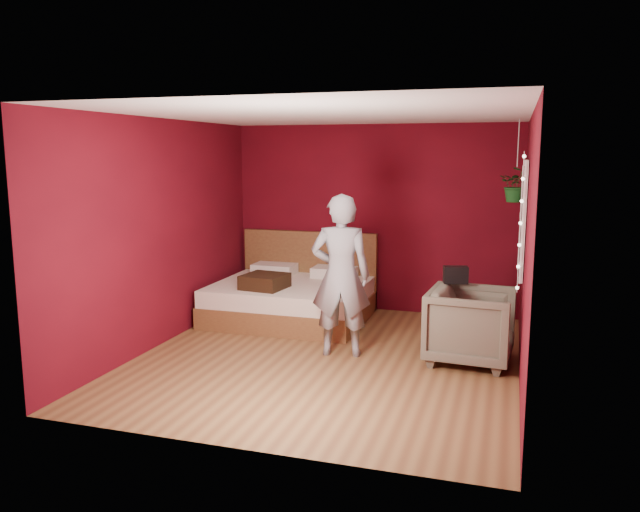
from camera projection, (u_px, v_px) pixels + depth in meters
The scene contains 10 objects.
floor at pixel (328, 357), 6.82m from camera, with size 4.50×4.50×0.00m, color brown.
room_walls at pixel (328, 204), 6.54m from camera, with size 4.04×4.54×2.62m.
window at pixel (523, 218), 6.84m from camera, with size 0.05×0.97×1.27m.
fairy_lights at pixel (521, 223), 6.36m from camera, with size 0.04×0.04×1.45m.
bed at pixel (293, 297), 8.41m from camera, with size 1.99×1.69×1.09m.
person at pixel (341, 276), 6.77m from camera, with size 0.65×0.43×1.78m, color gray.
armchair at pixel (471, 326), 6.60m from camera, with size 0.86×0.88×0.80m, color #5F5C4B.
handbag at pixel (456, 275), 6.80m from camera, with size 0.26×0.13×0.19m, color black.
throw_pillow at pixel (265, 281), 7.96m from camera, with size 0.51×0.51×0.18m, color #301F10.
hanging_plant at pixel (516, 185), 7.38m from camera, with size 0.39×0.34×0.97m.
Camera 1 is at (1.87, -6.27, 2.21)m, focal length 35.00 mm.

